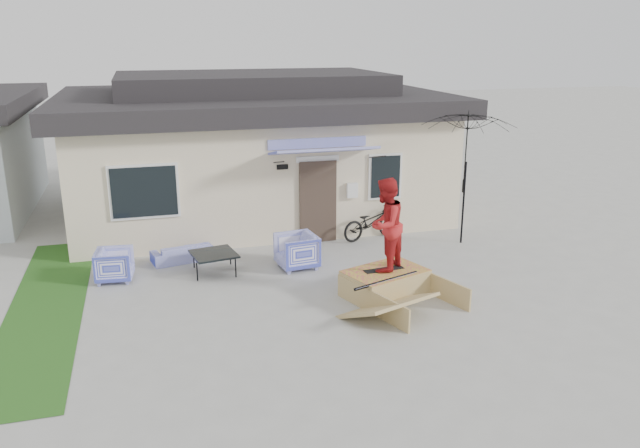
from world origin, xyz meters
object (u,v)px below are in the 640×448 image
object	(u,v)px
bicycle	(371,219)
patio_umbrella	(465,176)
skate_ramp	(385,283)
skater	(385,223)
loveseat	(183,250)
armchair_left	(115,263)
armchair_right	(297,249)
skateboard	(384,269)
coffee_table	(214,263)

from	to	relation	value
bicycle	patio_umbrella	bearing A→B (deg)	-131.09
skate_ramp	bicycle	bearing A→B (deg)	55.11
skate_ramp	skater	world-z (taller)	skater
bicycle	patio_umbrella	distance (m)	2.62
loveseat	armchair_left	distance (m)	1.72
armchair_left	armchair_right	xyz separation A→B (m)	(3.96, -0.31, 0.05)
patio_umbrella	skater	bearing A→B (deg)	-140.53
armchair_left	bicycle	world-z (taller)	bicycle
armchair_right	skateboard	xyz separation A→B (m)	(1.34, -1.98, 0.12)
armchair_left	skate_ramp	xyz separation A→B (m)	(5.31, -2.34, -0.12)
skateboard	skater	bearing A→B (deg)	0.00
armchair_left	patio_umbrella	distance (m)	8.54
skater	loveseat	bearing A→B (deg)	-83.57
patio_umbrella	bicycle	bearing A→B (deg)	155.78
skate_ramp	armchair_left	bearing A→B (deg)	136.92
armchair_right	bicycle	bearing A→B (deg)	116.65
armchair_right	skateboard	world-z (taller)	armchair_right
armchair_left	armchair_right	world-z (taller)	armchair_right
armchair_right	skateboard	size ratio (longest dim) A/B	1.04
armchair_left	skateboard	distance (m)	5.77
armchair_right	patio_umbrella	distance (m)	4.70
coffee_table	bicycle	bearing A→B (deg)	17.89
skate_ramp	skater	distance (m)	1.26
patio_umbrella	skate_ramp	xyz separation A→B (m)	(-3.12, -2.63, -1.49)
armchair_right	bicycle	world-z (taller)	bicycle
armchair_left	skate_ramp	bearing A→B (deg)	-107.72
skate_ramp	skateboard	size ratio (longest dim) A/B	2.50
bicycle	loveseat	bearing A→B (deg)	77.82
loveseat	skate_ramp	distance (m)	4.98
loveseat	coffee_table	bearing A→B (deg)	110.83
patio_umbrella	coffee_table	bearing A→B (deg)	-176.35
bicycle	patio_umbrella	size ratio (longest dim) A/B	0.69
skater	armchair_right	bearing A→B (deg)	-99.98
skateboard	loveseat	bearing A→B (deg)	134.12
patio_umbrella	skateboard	xyz separation A→B (m)	(-3.13, -2.58, -1.20)
patio_umbrella	skater	world-z (taller)	skater
armchair_left	skater	bearing A→B (deg)	-107.34
armchair_left	loveseat	bearing A→B (deg)	-54.34
loveseat	armchair_right	distance (m)	2.73
armchair_left	patio_umbrella	size ratio (longest dim) A/B	0.32
skate_ramp	skateboard	distance (m)	0.29
armchair_left	bicycle	bearing A→B (deg)	-72.80
coffee_table	skate_ramp	world-z (taller)	skate_ramp
loveseat	bicycle	size ratio (longest dim) A/B	0.85
patio_umbrella	armchair_right	bearing A→B (deg)	-172.32
armchair_right	skater	distance (m)	2.62
armchair_left	patio_umbrella	world-z (taller)	patio_umbrella
coffee_table	bicycle	world-z (taller)	bicycle
loveseat	skater	size ratio (longest dim) A/B	0.76
loveseat	armchair_right	xyz separation A→B (m)	(2.47, -1.16, 0.16)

